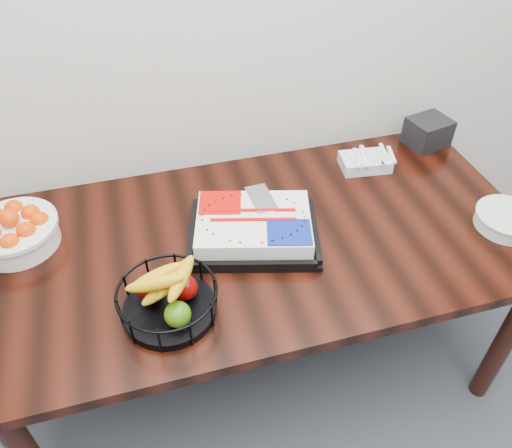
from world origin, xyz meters
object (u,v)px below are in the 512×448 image
object	(u,v)px
tangerine_bowl	(13,227)
plate_stack	(507,220)
fruit_basket	(168,298)
napkin_box	(428,132)
cake_tray	(254,227)
table	(263,254)

from	to	relation	value
tangerine_bowl	plate_stack	distance (m)	1.62
fruit_basket	napkin_box	bearing A→B (deg)	26.97
cake_tray	napkin_box	world-z (taller)	napkin_box
cake_tray	plate_stack	distance (m)	0.85
fruit_basket	table	bearing A→B (deg)	33.97
table	fruit_basket	size ratio (longest dim) A/B	6.41
table	tangerine_bowl	xyz separation A→B (m)	(-0.78, 0.18, 0.16)
table	napkin_box	xyz separation A→B (m)	(0.80, 0.35, 0.14)
table	cake_tray	world-z (taller)	cake_tray
table	napkin_box	world-z (taller)	napkin_box
tangerine_bowl	fruit_basket	distance (m)	0.60
tangerine_bowl	fruit_basket	size ratio (longest dim) A/B	0.98
cake_tray	fruit_basket	bearing A→B (deg)	-142.52
tangerine_bowl	fruit_basket	xyz separation A→B (m)	(0.43, -0.41, -0.01)
napkin_box	table	bearing A→B (deg)	-156.37
tangerine_bowl	plate_stack	world-z (taller)	tangerine_bowl
cake_tray	tangerine_bowl	size ratio (longest dim) A/B	1.79
cake_tray	napkin_box	size ratio (longest dim) A/B	3.15
table	tangerine_bowl	distance (m)	0.81
tangerine_bowl	fruit_basket	bearing A→B (deg)	-43.76
cake_tray	napkin_box	distance (m)	0.90
tangerine_bowl	napkin_box	distance (m)	1.59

